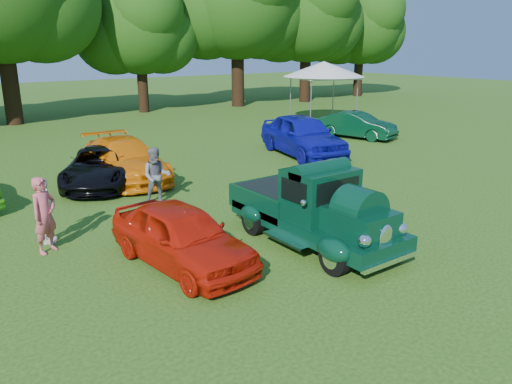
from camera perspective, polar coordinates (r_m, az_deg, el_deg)
ground at (r=11.39m, az=2.58°, el=-7.03°), size 120.00×120.00×0.00m
hero_pickup at (r=11.81m, az=6.50°, el=-2.10°), size 2.20×4.72×1.85m
red_convertible at (r=10.69m, az=-8.51°, el=-4.98°), size 1.97×4.05×1.33m
back_car_black at (r=17.50m, az=-17.40°, el=2.79°), size 3.92×4.91×1.24m
back_car_orange at (r=17.95m, az=-14.73°, el=3.61°), size 2.24×4.97×1.41m
back_car_blue at (r=21.36m, az=5.36°, el=6.50°), size 3.11×5.37×1.72m
back_car_green at (r=25.84m, az=11.47°, el=7.50°), size 2.42×4.15×1.29m
spectator_pink at (r=12.13m, az=-23.03°, el=-2.45°), size 0.77×0.69×1.76m
spectator_grey at (r=14.86m, az=-11.31°, el=1.78°), size 1.02×0.94×1.70m
spectator_white at (r=12.70m, az=-23.01°, el=-2.01°), size 0.70×1.01×1.60m
canopy_tent at (r=30.54m, az=7.76°, el=13.70°), size 6.00×6.00×3.60m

